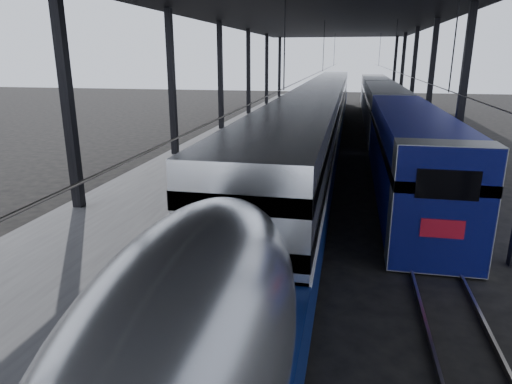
# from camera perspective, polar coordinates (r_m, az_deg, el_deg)

# --- Properties ---
(ground) EXTENTS (160.00, 160.00, 0.00)m
(ground) POSITION_cam_1_polar(r_m,az_deg,el_deg) (12.50, -9.86, -14.96)
(ground) COLOR black
(ground) RESTS_ON ground
(platform) EXTENTS (6.00, 80.00, 1.00)m
(platform) POSITION_cam_1_polar(r_m,az_deg,el_deg) (31.38, -2.74, 5.58)
(platform) COLOR #4C4C4F
(platform) RESTS_ON ground
(yellow_strip) EXTENTS (0.30, 80.00, 0.01)m
(yellow_strip) POSITION_cam_1_polar(r_m,az_deg,el_deg) (30.73, 2.35, 6.31)
(yellow_strip) COLOR gold
(yellow_strip) RESTS_ON platform
(rails) EXTENTS (6.52, 80.00, 0.16)m
(rails) POSITION_cam_1_polar(r_m,az_deg,el_deg) (30.53, 12.03, 4.12)
(rails) COLOR slate
(rails) RESTS_ON ground
(canopy) EXTENTS (18.00, 75.00, 9.47)m
(canopy) POSITION_cam_1_polar(r_m,az_deg,el_deg) (30.05, 7.81, 21.48)
(canopy) COLOR black
(canopy) RESTS_ON ground
(tgv_train) EXTENTS (3.12, 65.20, 4.47)m
(tgv_train) POSITION_cam_1_polar(r_m,az_deg,el_deg) (33.39, 7.90, 8.88)
(tgv_train) COLOR #B5B8BC
(tgv_train) RESTS_ON ground
(second_train) EXTENTS (2.95, 56.05, 4.07)m
(second_train) POSITION_cam_1_polar(r_m,az_deg,el_deg) (41.10, 15.73, 9.81)
(second_train) COLOR #161D93
(second_train) RESTS_ON ground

